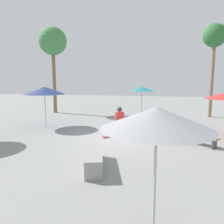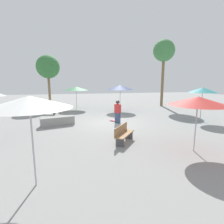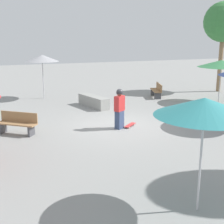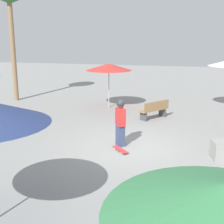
# 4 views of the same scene
# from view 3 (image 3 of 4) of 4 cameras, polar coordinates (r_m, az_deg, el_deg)

# --- Properties ---
(ground_plane) EXTENTS (60.00, 60.00, 0.00)m
(ground_plane) POSITION_cam_3_polar(r_m,az_deg,el_deg) (13.29, 1.16, -2.47)
(ground_plane) COLOR gray
(skater_main) EXTENTS (0.44, 0.50, 1.65)m
(skater_main) POSITION_cam_3_polar(r_m,az_deg,el_deg) (12.65, 1.38, 0.85)
(skater_main) COLOR #38476B
(skater_main) RESTS_ON ground_plane
(skateboard) EXTENTS (0.68, 0.73, 0.07)m
(skateboard) POSITION_cam_3_polar(r_m,az_deg,el_deg) (13.17, 3.31, -2.39)
(skateboard) COLOR red
(skateboard) RESTS_ON ground_plane
(concrete_ledge) EXTENTS (2.28, 1.13, 0.60)m
(concrete_ledge) POSITION_cam_3_polar(r_m,az_deg,el_deg) (16.66, -3.39, 1.94)
(concrete_ledge) COLOR gray
(concrete_ledge) RESTS_ON ground_plane
(bench_near) EXTENTS (1.33, 1.54, 0.85)m
(bench_near) POSITION_cam_3_polar(r_m,az_deg,el_deg) (12.60, -16.90, -2.00)
(bench_near) COLOR #47474C
(bench_near) RESTS_ON ground_plane
(bench_far) EXTENTS (1.66, 0.91, 0.85)m
(bench_far) POSITION_cam_3_polar(r_m,az_deg,el_deg) (19.46, 8.19, 3.95)
(bench_far) COLOR #47474C
(bench_far) RESTS_ON ground_plane
(shade_umbrella_teal) EXTENTS (2.07, 2.07, 2.52)m
(shade_umbrella_teal) POSITION_cam_3_polar(r_m,az_deg,el_deg) (6.59, 16.55, 0.88)
(shade_umbrella_teal) COLOR #B7B7BC
(shade_umbrella_teal) RESTS_ON ground_plane
(shade_umbrella_green) EXTENTS (2.60, 2.60, 2.40)m
(shade_umbrella_green) POSITION_cam_3_polar(r_m,az_deg,el_deg) (18.50, 19.38, 8.35)
(shade_umbrella_green) COLOR #B7B7BC
(shade_umbrella_green) RESTS_ON ground_plane
(shade_umbrella_grey) EXTENTS (1.97, 1.97, 2.61)m
(shade_umbrella_grey) POSITION_cam_3_polar(r_m,az_deg,el_deg) (19.09, -12.67, 9.57)
(shade_umbrella_grey) COLOR #B7B7BC
(shade_umbrella_grey) RESTS_ON ground_plane
(palm_tree_right) EXTENTS (2.60, 2.60, 5.88)m
(palm_tree_right) POSITION_cam_3_polar(r_m,az_deg,el_deg) (22.28, 19.73, 15.15)
(palm_tree_right) COLOR #896B4C
(palm_tree_right) RESTS_ON ground_plane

